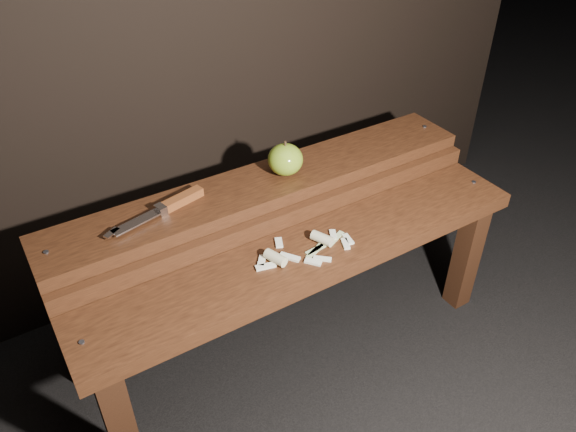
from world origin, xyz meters
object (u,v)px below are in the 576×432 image
bench_rear_tier (267,207)px  knife (171,205)px  bench_front_tier (314,271)px  apple (285,159)px

bench_rear_tier → knife: bearing=177.0°
bench_front_tier → bench_rear_tier: 0.23m
apple → knife: apple is taller
apple → knife: (-0.32, 0.01, -0.03)m
bench_rear_tier → apple: apple is taller
knife → bench_rear_tier: bearing=-3.0°
bench_front_tier → apple: (0.06, 0.23, 0.19)m
bench_front_tier → bench_rear_tier: bench_rear_tier is taller
bench_front_tier → knife: 0.39m
bench_rear_tier → apple: 0.14m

